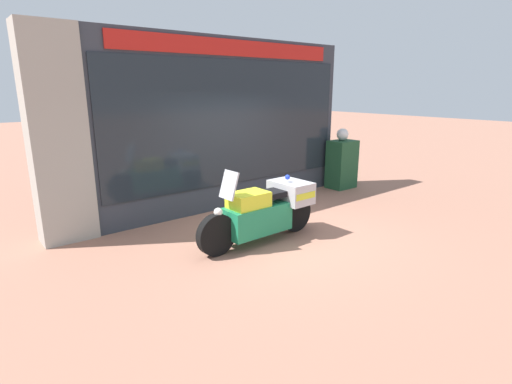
# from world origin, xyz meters

# --- Properties ---
(ground_plane) EXTENTS (60.00, 60.00, 0.00)m
(ground_plane) POSITION_xyz_m (0.00, 0.00, 0.00)
(ground_plane) COLOR #9E6B56
(shop_building) EXTENTS (7.00, 0.55, 3.58)m
(shop_building) POSITION_xyz_m (-0.43, 2.00, 1.80)
(shop_building) COLOR #333842
(shop_building) RESTS_ON ground
(window_display) EXTENTS (5.66, 0.30, 2.03)m
(window_display) POSITION_xyz_m (0.37, 2.03, 0.48)
(window_display) COLOR slate
(window_display) RESTS_ON ground
(paramedic_motorcycle) EXTENTS (2.42, 0.76, 1.32)m
(paramedic_motorcycle) POSITION_xyz_m (-0.41, -0.18, 0.56)
(paramedic_motorcycle) COLOR black
(paramedic_motorcycle) RESTS_ON ground
(utility_cabinet) EXTENTS (0.71, 0.53, 1.25)m
(utility_cabinet) POSITION_xyz_m (3.57, 1.43, 0.62)
(utility_cabinet) COLOR #1E4C2D
(utility_cabinet) RESTS_ON ground
(white_helmet) EXTENTS (0.30, 0.30, 0.30)m
(white_helmet) POSITION_xyz_m (3.59, 1.47, 1.40)
(white_helmet) COLOR white
(white_helmet) RESTS_ON utility_cabinet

